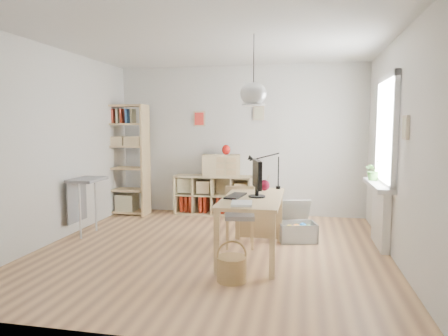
% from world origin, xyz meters
% --- Properties ---
extents(ground, '(4.50, 4.50, 0.00)m').
position_xyz_m(ground, '(0.00, 0.00, 0.00)').
color(ground, tan).
rests_on(ground, ground).
extents(room_shell, '(4.50, 4.50, 4.50)m').
position_xyz_m(room_shell, '(0.55, -0.15, 2.00)').
color(room_shell, silver).
rests_on(room_shell, ground).
extents(window_unit, '(0.07, 1.16, 1.46)m').
position_xyz_m(window_unit, '(2.23, 0.60, 1.55)').
color(window_unit, white).
rests_on(window_unit, ground).
extents(radiator, '(0.10, 0.80, 0.80)m').
position_xyz_m(radiator, '(2.19, 0.60, 0.40)').
color(radiator, white).
rests_on(radiator, ground).
extents(windowsill, '(0.22, 1.20, 0.06)m').
position_xyz_m(windowsill, '(2.14, 0.60, 0.83)').
color(windowsill, white).
rests_on(windowsill, radiator).
extents(desk, '(0.70, 1.50, 0.75)m').
position_xyz_m(desk, '(0.55, -0.15, 0.66)').
color(desk, '#E3BA82').
rests_on(desk, ground).
extents(cube_shelf, '(1.40, 0.38, 0.72)m').
position_xyz_m(cube_shelf, '(-0.47, 2.08, 0.30)').
color(cube_shelf, beige).
rests_on(cube_shelf, ground).
extents(tall_bookshelf, '(0.80, 0.38, 2.00)m').
position_xyz_m(tall_bookshelf, '(-2.04, 1.80, 1.09)').
color(tall_bookshelf, '#E3BA82').
rests_on(tall_bookshelf, ground).
extents(side_table, '(0.40, 0.55, 0.85)m').
position_xyz_m(side_table, '(-2.04, 0.35, 0.67)').
color(side_table, gray).
rests_on(side_table, ground).
extents(chair, '(0.44, 0.44, 0.79)m').
position_xyz_m(chair, '(0.32, 0.28, 0.45)').
color(chair, gray).
rests_on(chair, ground).
extents(wicker_basket, '(0.31, 0.31, 0.44)m').
position_xyz_m(wicker_basket, '(0.44, -1.00, 0.14)').
color(wicker_basket, '#AC864E').
rests_on(wicker_basket, ground).
extents(storage_chest, '(0.64, 0.69, 0.55)m').
position_xyz_m(storage_chest, '(1.08, 0.67, 0.18)').
color(storage_chest, '#B6B7B2').
rests_on(storage_chest, ground).
extents(monitor, '(0.21, 0.52, 0.46)m').
position_xyz_m(monitor, '(0.60, -0.17, 1.01)').
color(monitor, black).
rests_on(monitor, desk).
extents(keyboard, '(0.23, 0.46, 0.02)m').
position_xyz_m(keyboard, '(0.34, -0.19, 0.76)').
color(keyboard, black).
rests_on(keyboard, desk).
extents(task_lamp, '(0.45, 0.16, 0.47)m').
position_xyz_m(task_lamp, '(0.60, 0.46, 1.07)').
color(task_lamp, black).
rests_on(task_lamp, desk).
extents(yarn_ball, '(0.15, 0.15, 0.15)m').
position_xyz_m(yarn_ball, '(0.65, 0.34, 0.82)').
color(yarn_ball, '#450919').
rests_on(yarn_ball, desk).
extents(paper_tray, '(0.26, 0.31, 0.03)m').
position_xyz_m(paper_tray, '(0.49, -0.68, 0.76)').
color(paper_tray, white).
rests_on(paper_tray, desk).
extents(drawer_chest, '(0.71, 0.40, 0.38)m').
position_xyz_m(drawer_chest, '(-0.30, 2.04, 0.91)').
color(drawer_chest, beige).
rests_on(drawer_chest, cube_shelf).
extents(red_vase, '(0.15, 0.15, 0.18)m').
position_xyz_m(red_vase, '(-0.21, 2.04, 1.19)').
color(red_vase, maroon).
rests_on(red_vase, drawer_chest).
extents(potted_plant, '(0.32, 0.30, 0.28)m').
position_xyz_m(potted_plant, '(2.12, 0.86, 1.00)').
color(potted_plant, '#326024').
rests_on(potted_plant, windowsill).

